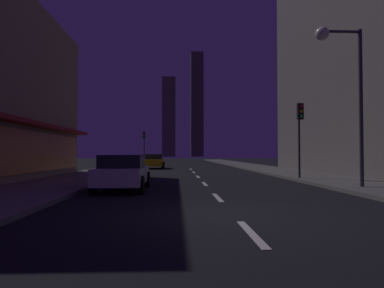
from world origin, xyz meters
The scene contains 12 objects.
ground_plane centered at (0.00, 32.00, -0.05)m, with size 78.00×136.00×0.10m, color black.
sidewalk_right centered at (7.00, 32.00, 0.07)m, with size 4.00×76.00×0.15m, color #605E59.
sidewalk_left centered at (-7.00, 32.00, 0.07)m, with size 4.00×76.00×0.15m, color #605E59.
lane_marking_center centered at (0.00, 11.00, 0.01)m, with size 0.16×28.20×0.01m.
skyscraper_distant_tall centered at (-4.82, 154.13, 18.80)m, with size 6.28×7.98×37.59m, color #5B5744.
skyscraper_distant_mid centered at (8.95, 159.51, 25.69)m, with size 6.12×6.73×51.39m, color #4C4839.
car_parked_near centered at (-3.60, 5.77, 0.74)m, with size 1.98×4.24×1.45m.
car_parked_far centered at (-3.60, 25.94, 0.74)m, with size 1.98×4.24×1.45m.
fire_hydrant_far_left centered at (-5.90, 23.10, 0.45)m, with size 0.42×0.30×0.65m.
traffic_light_near_right centered at (5.50, 10.31, 3.19)m, with size 0.32×0.48×4.20m.
traffic_light_far_left centered at (-5.50, 35.39, 3.19)m, with size 0.32×0.48×4.20m.
street_lamp_right centered at (5.38, 5.27, 5.07)m, with size 1.96×0.56×6.58m.
Camera 1 is at (-1.42, -8.36, 1.50)m, focal length 31.89 mm.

